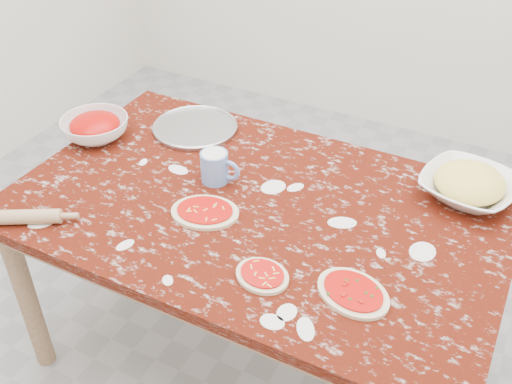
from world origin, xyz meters
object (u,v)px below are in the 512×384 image
at_px(worktable, 256,224).
at_px(sauce_bowl, 95,128).
at_px(cheese_bowl, 468,188).
at_px(rolling_pin, 23,217).
at_px(flour_mug, 216,167).
at_px(pizza_tray, 195,128).

height_order(worktable, sauce_bowl, sauce_bowl).
height_order(cheese_bowl, rolling_pin, cheese_bowl).
bearing_deg(cheese_bowl, flour_mug, -158.81).
height_order(worktable, cheese_bowl, cheese_bowl).
bearing_deg(pizza_tray, sauce_bowl, -143.78).
distance_m(worktable, cheese_bowl, 0.71).
bearing_deg(flour_mug, rolling_pin, -131.20).
bearing_deg(sauce_bowl, flour_mug, -3.68).
bearing_deg(sauce_bowl, worktable, -7.05).
xyz_separation_m(pizza_tray, flour_mug, (0.25, -0.26, 0.05)).
bearing_deg(rolling_pin, worktable, 35.00).
bearing_deg(sauce_bowl, cheese_bowl, 11.36).
xyz_separation_m(flour_mug, rolling_pin, (-0.42, -0.48, -0.03)).
height_order(sauce_bowl, flour_mug, flour_mug).
height_order(worktable, pizza_tray, pizza_tray).
xyz_separation_m(pizza_tray, rolling_pin, (-0.17, -0.74, 0.02)).
bearing_deg(pizza_tray, rolling_pin, -102.87).
height_order(pizza_tray, sauce_bowl, sauce_bowl).
bearing_deg(cheese_bowl, pizza_tray, -177.46).
distance_m(pizza_tray, sauce_bowl, 0.38).
distance_m(pizza_tray, cheese_bowl, 1.04).
xyz_separation_m(worktable, cheese_bowl, (0.60, 0.36, 0.12)).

